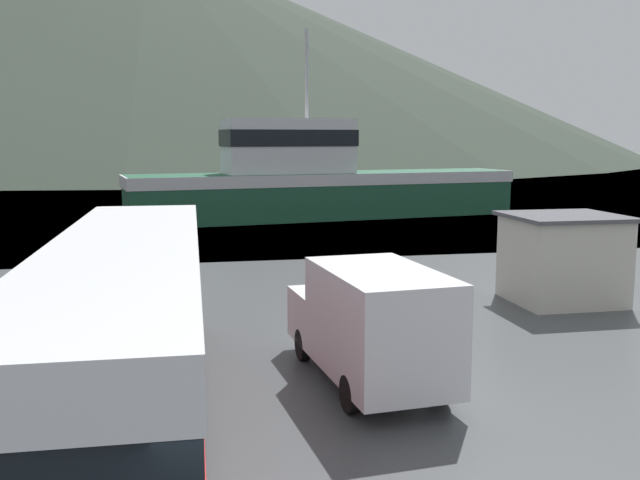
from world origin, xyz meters
The scene contains 7 objects.
water_surface centered at (0.00, 141.86, 0.00)m, with size 240.00×240.00×0.00m, color slate.
hill_backdrop centered at (-6.15, 175.62, 25.69)m, with size 225.42×225.42×51.39m, color #333D33.
tour_bus centered at (-1.88, 5.46, 1.84)m, with size 2.64×12.78×3.27m.
delivery_van centered at (2.75, 7.03, 1.29)m, with size 2.50×5.41×2.44m.
fishing_boat centered at (7.41, 36.50, 2.23)m, with size 24.68×8.18×11.29m.
dock_kiosk centered at (10.34, 12.90, 1.35)m, with size 3.29×3.04×2.67m.
small_boat centered at (11.36, 43.67, 0.54)m, with size 3.10×6.53×1.09m.
Camera 1 is at (-0.95, -6.46, 4.99)m, focal length 40.00 mm.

